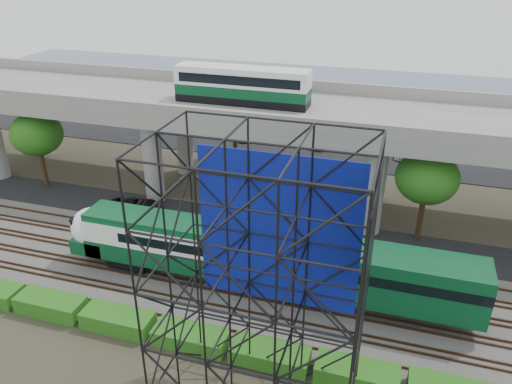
% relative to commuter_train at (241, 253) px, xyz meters
% --- Properties ---
extents(ground, '(140.00, 140.00, 0.00)m').
position_rel_commuter_train_xyz_m(ground, '(-2.13, -2.00, -2.88)').
color(ground, '#474233').
rests_on(ground, ground).
extents(ballast_bed, '(90.00, 12.00, 0.20)m').
position_rel_commuter_train_xyz_m(ballast_bed, '(-2.13, 0.00, -2.78)').
color(ballast_bed, slate).
rests_on(ballast_bed, ground).
extents(service_road, '(90.00, 5.00, 0.08)m').
position_rel_commuter_train_xyz_m(service_road, '(-2.13, 8.50, -2.84)').
color(service_road, black).
rests_on(service_road, ground).
extents(parking_lot, '(90.00, 18.00, 0.08)m').
position_rel_commuter_train_xyz_m(parking_lot, '(-2.13, 32.00, -2.84)').
color(parking_lot, black).
rests_on(parking_lot, ground).
extents(harbor_water, '(140.00, 40.00, 0.03)m').
position_rel_commuter_train_xyz_m(harbor_water, '(-2.13, 54.00, -2.87)').
color(harbor_water, '#475975').
rests_on(harbor_water, ground).
extents(rail_tracks, '(90.00, 9.52, 0.16)m').
position_rel_commuter_train_xyz_m(rail_tracks, '(-2.13, -0.00, -2.60)').
color(rail_tracks, '#472D1E').
rests_on(rail_tracks, ballast_bed).
extents(commuter_train, '(29.30, 3.06, 4.30)m').
position_rel_commuter_train_xyz_m(commuter_train, '(0.00, 0.00, 0.00)').
color(commuter_train, black).
rests_on(commuter_train, rail_tracks).
extents(overpass, '(80.00, 12.00, 12.40)m').
position_rel_commuter_train_xyz_m(overpass, '(-2.30, 14.00, 5.33)').
color(overpass, '#9E9B93').
rests_on(overpass, ground).
extents(scaffold_tower, '(9.36, 6.36, 15.00)m').
position_rel_commuter_train_xyz_m(scaffold_tower, '(4.37, -9.98, 4.59)').
color(scaffold_tower, black).
rests_on(scaffold_tower, ground).
extents(hedge_strip, '(34.60, 1.80, 1.20)m').
position_rel_commuter_train_xyz_m(hedge_strip, '(-1.13, -6.30, -2.32)').
color(hedge_strip, '#206016').
rests_on(hedge_strip, ground).
extents(trees, '(40.94, 16.94, 7.69)m').
position_rel_commuter_train_xyz_m(trees, '(-6.80, 14.17, 2.69)').
color(trees, '#382314').
rests_on(trees, ground).
extents(suv, '(4.88, 2.98, 1.26)m').
position_rel_commuter_train_xyz_m(suv, '(-12.93, 7.76, -2.17)').
color(suv, black).
rests_on(suv, service_road).
extents(parked_cars, '(36.04, 9.75, 1.31)m').
position_rel_commuter_train_xyz_m(parked_cars, '(-1.45, 31.47, -2.19)').
color(parked_cars, silver).
rests_on(parked_cars, parking_lot).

